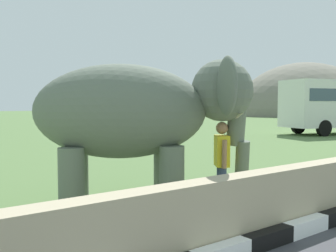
% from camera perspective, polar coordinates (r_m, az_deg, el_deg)
% --- Properties ---
extents(barrier_parapet, '(28.00, 0.36, 1.00)m').
position_cam_1_polar(barrier_parapet, '(5.82, 13.05, -11.61)').
color(barrier_parapet, tan).
rests_on(barrier_parapet, ground_plane).
extents(elephant, '(3.97, 3.40, 2.82)m').
position_cam_1_polar(elephant, '(6.95, -3.93, 1.92)').
color(elephant, slate).
rests_on(elephant, ground_plane).
extents(person_handler, '(0.45, 0.60, 1.66)m').
position_cam_1_polar(person_handler, '(7.28, 8.03, -5.13)').
color(person_handler, navy).
rests_on(person_handler, ground_plane).
extents(hill_east, '(26.38, 21.10, 17.87)m').
position_cam_1_polar(hill_east, '(68.88, 19.79, 1.49)').
color(hill_east, slate).
rests_on(hill_east, ground_plane).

